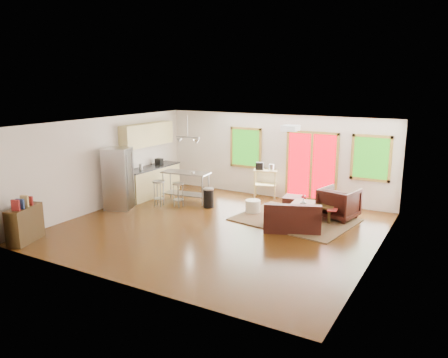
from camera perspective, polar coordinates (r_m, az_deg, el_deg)
The scene contains 28 objects.
floor at distance 10.98m, azimuth -0.78°, elevation -6.47°, with size 7.50×7.00×0.02m, color #361E09.
ceiling at distance 10.41m, azimuth -0.82°, elevation 7.27°, with size 7.50×7.00×0.02m, color white.
back_wall at distance 13.70m, azimuth 6.67°, elevation 2.98°, with size 7.50×0.02×2.60m, color silver.
left_wall at distance 12.90m, azimuth -15.36°, elevation 2.00°, with size 0.02×7.00×2.60m, color silver.
right_wall at distance 9.34m, azimuth 19.51°, elevation -2.27°, with size 0.02×7.00×2.60m, color silver.
front_wall at distance 7.90m, azimuth -13.87°, elevation -4.59°, with size 7.50×0.02×2.60m, color silver.
window_left at distance 14.04m, azimuth 2.85°, elevation 4.11°, with size 1.10×0.05×1.30m.
french_doors at distance 13.28m, azimuth 11.33°, elevation 1.63°, with size 1.60×0.05×2.10m.
window_right at distance 12.79m, azimuth 18.65°, elevation 2.61°, with size 1.10×0.05×1.30m.
rug at distance 11.72m, azimuth 9.23°, elevation -5.26°, with size 2.88×2.22×0.03m, color #485F3B.
loveseat at distance 10.85m, azimuth 8.88°, elevation -5.21°, with size 1.55×1.22×0.73m.
coffee_table at distance 11.77m, azimuth 11.59°, elevation -3.42°, with size 1.17×0.78×0.44m.
armchair at distance 11.97m, azimuth 14.78°, elevation -2.90°, with size 0.90×0.84×0.92m, color black.
ottoman at distance 12.62m, azimuth 9.12°, elevation -3.11°, with size 0.57×0.57×0.38m, color black.
pouf at distance 12.17m, azimuth 3.79°, elevation -3.61°, with size 0.42×0.42×0.36m, color beige.
vase at distance 11.63m, azimuth 10.31°, elevation -2.93°, with size 0.22×0.22×0.28m.
book at distance 11.33m, azimuth 13.41°, elevation -3.19°, with size 0.24×0.03×0.32m, color maroon.
cabinets at distance 14.03m, azimuth -9.59°, elevation 1.57°, with size 0.64×2.24×2.30m.
refrigerator at distance 12.77m, azimuth -13.59°, elevation 0.07°, with size 0.91×0.89×1.76m.
island at distance 13.21m, azimuth -5.02°, elevation -0.30°, with size 1.51×0.74×0.92m.
cup at distance 12.64m, azimuth -4.13°, elevation 0.85°, with size 0.11×0.09×0.11m, color white.
bar_stool_a at distance 12.85m, azimuth -8.52°, elevation -1.09°, with size 0.43×0.43×0.76m.
bar_stool_b at distance 12.69m, azimuth -6.01°, elevation -1.32°, with size 0.37×0.37×0.72m.
trash_can at distance 12.65m, azimuth -2.04°, elevation -2.44°, with size 0.36×0.36×0.57m.
kitchen_cart at distance 13.67m, azimuth 5.34°, elevation 0.70°, with size 0.85×0.68×1.12m.
bookshelf at distance 10.94m, azimuth -24.58°, elevation -5.32°, with size 0.64×0.99×1.09m.
ceiling_flush at distance 10.27m, azimuth 8.68°, elevation 6.60°, with size 0.35×0.35×0.12m, color white.
pendant_light at distance 12.77m, azimuth -4.76°, elevation 5.02°, with size 0.80×0.18×0.79m.
Camera 1 is at (5.26, -8.93, 3.60)m, focal length 35.00 mm.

